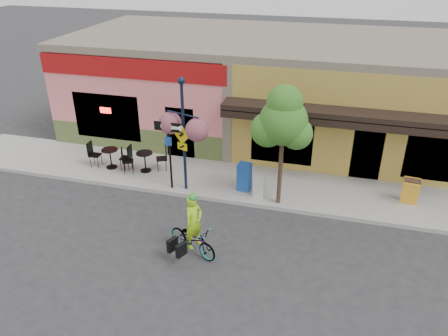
{
  "coord_description": "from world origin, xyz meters",
  "views": [
    {
      "loc": [
        3.06,
        -12.17,
        8.2
      ],
      "look_at": [
        -0.35,
        0.5,
        1.4
      ],
      "focal_mm": 35.0,
      "sensor_mm": 36.0,
      "label": 1
    }
  ],
  "objects_px": {
    "bicycle": "(193,239)",
    "lamp_post": "(184,136)",
    "one_way_sign": "(170,156)",
    "newspaper_box_blue": "(244,177)",
    "newspaper_box_grey": "(259,186)",
    "cyclist_rider": "(194,229)",
    "building": "(270,86)",
    "street_tree": "(282,147)"
  },
  "relations": [
    {
      "from": "cyclist_rider",
      "to": "newspaper_box_grey",
      "type": "xyz_separation_m",
      "value": [
        1.24,
        3.45,
        -0.29
      ]
    },
    {
      "from": "bicycle",
      "to": "newspaper_box_blue",
      "type": "distance_m",
      "value": 3.83
    },
    {
      "from": "one_way_sign",
      "to": "newspaper_box_blue",
      "type": "xyz_separation_m",
      "value": [
        2.59,
        0.57,
        -0.78
      ]
    },
    {
      "from": "lamp_post",
      "to": "newspaper_box_blue",
      "type": "distance_m",
      "value": 2.65
    },
    {
      "from": "building",
      "to": "cyclist_rider",
      "type": "bearing_deg",
      "value": -92.76
    },
    {
      "from": "bicycle",
      "to": "lamp_post",
      "type": "distance_m",
      "value": 3.97
    },
    {
      "from": "building",
      "to": "lamp_post",
      "type": "height_order",
      "value": "building"
    },
    {
      "from": "newspaper_box_grey",
      "to": "street_tree",
      "type": "height_order",
      "value": "street_tree"
    },
    {
      "from": "lamp_post",
      "to": "newspaper_box_blue",
      "type": "relative_size",
      "value": 4.03
    },
    {
      "from": "cyclist_rider",
      "to": "building",
      "type": "bearing_deg",
      "value": 22.24
    },
    {
      "from": "lamp_post",
      "to": "street_tree",
      "type": "bearing_deg",
      "value": 15.87
    },
    {
      "from": "one_way_sign",
      "to": "street_tree",
      "type": "bearing_deg",
      "value": 1.98
    },
    {
      "from": "building",
      "to": "street_tree",
      "type": "height_order",
      "value": "building"
    },
    {
      "from": "bicycle",
      "to": "street_tree",
      "type": "distance_m",
      "value": 4.2
    },
    {
      "from": "one_way_sign",
      "to": "street_tree",
      "type": "relative_size",
      "value": 0.61
    },
    {
      "from": "cyclist_rider",
      "to": "one_way_sign",
      "type": "xyz_separation_m",
      "value": [
        -1.95,
        3.19,
        0.61
      ]
    },
    {
      "from": "bicycle",
      "to": "one_way_sign",
      "type": "xyz_separation_m",
      "value": [
        -1.9,
        3.19,
        0.99
      ]
    },
    {
      "from": "bicycle",
      "to": "lamp_post",
      "type": "bearing_deg",
      "value": 47.8
    },
    {
      "from": "lamp_post",
      "to": "one_way_sign",
      "type": "xyz_separation_m",
      "value": [
        -0.52,
        -0.08,
        -0.79
      ]
    },
    {
      "from": "one_way_sign",
      "to": "newspaper_box_blue",
      "type": "height_order",
      "value": "one_way_sign"
    },
    {
      "from": "lamp_post",
      "to": "newspaper_box_grey",
      "type": "xyz_separation_m",
      "value": [
        2.67,
        0.18,
        -1.69
      ]
    },
    {
      "from": "building",
      "to": "street_tree",
      "type": "relative_size",
      "value": 4.28
    },
    {
      "from": "cyclist_rider",
      "to": "lamp_post",
      "type": "xyz_separation_m",
      "value": [
        -1.43,
        3.27,
        1.4
      ]
    },
    {
      "from": "cyclist_rider",
      "to": "newspaper_box_grey",
      "type": "relative_size",
      "value": 2.09
    },
    {
      "from": "bicycle",
      "to": "newspaper_box_grey",
      "type": "distance_m",
      "value": 3.68
    },
    {
      "from": "bicycle",
      "to": "cyclist_rider",
      "type": "relative_size",
      "value": 1.04
    },
    {
      "from": "bicycle",
      "to": "newspaper_box_grey",
      "type": "relative_size",
      "value": 2.17
    },
    {
      "from": "newspaper_box_blue",
      "to": "newspaper_box_grey",
      "type": "bearing_deg",
      "value": -22.27
    },
    {
      "from": "cyclist_rider",
      "to": "lamp_post",
      "type": "height_order",
      "value": "lamp_post"
    },
    {
      "from": "cyclist_rider",
      "to": "bicycle",
      "type": "bearing_deg",
      "value": 115.0
    },
    {
      "from": "building",
      "to": "newspaper_box_grey",
      "type": "xyz_separation_m",
      "value": [
        0.77,
        -6.42,
        -1.7
      ]
    },
    {
      "from": "cyclist_rider",
      "to": "street_tree",
      "type": "relative_size",
      "value": 0.39
    },
    {
      "from": "building",
      "to": "newspaper_box_grey",
      "type": "height_order",
      "value": "building"
    },
    {
      "from": "one_way_sign",
      "to": "newspaper_box_grey",
      "type": "bearing_deg",
      "value": 6.77
    },
    {
      "from": "cyclist_rider",
      "to": "newspaper_box_blue",
      "type": "xyz_separation_m",
      "value": [
        0.65,
        3.76,
        -0.17
      ]
    },
    {
      "from": "newspaper_box_grey",
      "to": "street_tree",
      "type": "xyz_separation_m",
      "value": [
        0.75,
        -0.27,
        1.73
      ]
    },
    {
      "from": "bicycle",
      "to": "cyclist_rider",
      "type": "bearing_deg",
      "value": -65.0
    },
    {
      "from": "newspaper_box_blue",
      "to": "newspaper_box_grey",
      "type": "distance_m",
      "value": 0.68
    },
    {
      "from": "lamp_post",
      "to": "newspaper_box_blue",
      "type": "xyz_separation_m",
      "value": [
        2.07,
        0.49,
        -1.57
      ]
    },
    {
      "from": "one_way_sign",
      "to": "newspaper_box_grey",
      "type": "relative_size",
      "value": 3.23
    },
    {
      "from": "newspaper_box_blue",
      "to": "street_tree",
      "type": "distance_m",
      "value": 2.18
    },
    {
      "from": "lamp_post",
      "to": "cyclist_rider",
      "type": "bearing_deg",
      "value": -49.05
    }
  ]
}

